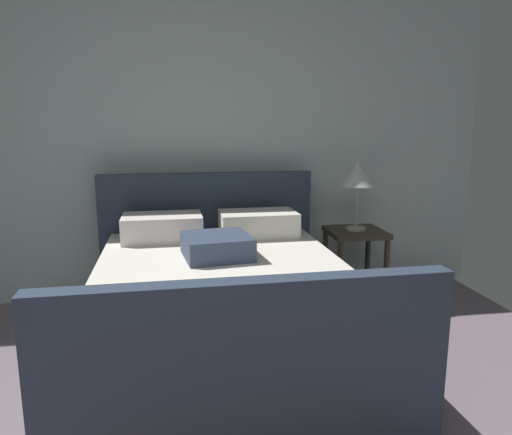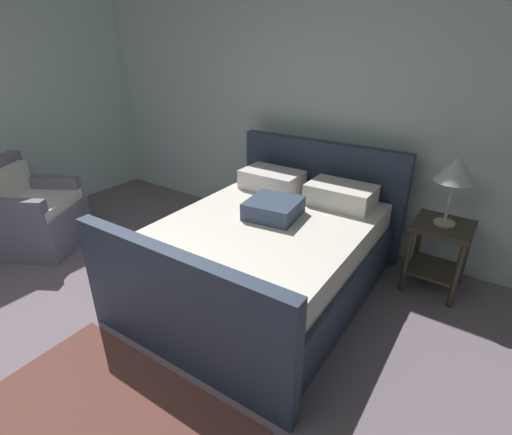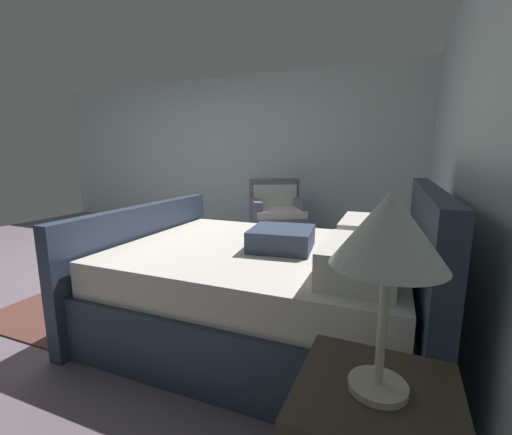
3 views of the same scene
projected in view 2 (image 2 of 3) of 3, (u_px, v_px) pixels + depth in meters
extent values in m
cube|color=silver|center=(300.00, 111.00, 3.90)|extent=(5.55, 0.12, 2.52)
cube|color=#2B374A|center=(265.00, 268.00, 3.20)|extent=(1.60, 1.94, 0.40)
cube|color=#2B374A|center=(319.00, 194.00, 3.81)|extent=(1.67, 0.14, 1.06)
cube|color=#2B374A|center=(178.00, 311.00, 2.35)|extent=(1.67, 0.14, 0.85)
cube|color=silver|center=(265.00, 235.00, 3.07)|extent=(1.52, 1.88, 0.22)
cube|color=silver|center=(272.00, 180.00, 3.66)|extent=(0.57, 0.37, 0.18)
cube|color=silver|center=(341.00, 195.00, 3.31)|extent=(0.57, 0.37, 0.18)
cube|color=#344159|center=(274.00, 208.00, 3.10)|extent=(0.45, 0.45, 0.14)
cube|color=#393123|center=(443.00, 226.00, 3.05)|extent=(0.44, 0.44, 0.04)
cube|color=#393123|center=(433.00, 269.00, 3.22)|extent=(0.40, 0.40, 0.02)
cylinder|color=#393123|center=(406.00, 261.00, 3.14)|extent=(0.04, 0.04, 0.56)
cylinder|color=#393123|center=(457.00, 277.00, 2.94)|extent=(0.04, 0.04, 0.56)
cylinder|color=#393123|center=(418.00, 243.00, 3.42)|extent=(0.04, 0.04, 0.56)
cylinder|color=#393123|center=(465.00, 256.00, 3.22)|extent=(0.04, 0.04, 0.56)
cylinder|color=#B7B293|center=(444.00, 223.00, 3.04)|extent=(0.16, 0.16, 0.02)
cylinder|color=#B7B293|center=(449.00, 202.00, 2.96)|extent=(0.02, 0.02, 0.34)
cone|color=silver|center=(457.00, 169.00, 2.85)|extent=(0.29, 0.29, 0.20)
cube|color=slate|center=(39.00, 227.00, 3.86)|extent=(0.99, 0.99, 0.42)
cube|color=silver|center=(33.00, 204.00, 3.75)|extent=(0.91, 0.91, 0.10)
cube|color=silver|center=(7.00, 187.00, 3.69)|extent=(0.40, 0.58, 0.36)
cube|color=slate|center=(11.00, 211.00, 3.44)|extent=(0.61, 0.42, 0.22)
cube|color=slate|center=(49.00, 187.00, 4.00)|extent=(0.61, 0.42, 0.22)
cube|color=brown|center=(104.00, 427.00, 2.11)|extent=(1.61, 1.01, 0.01)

